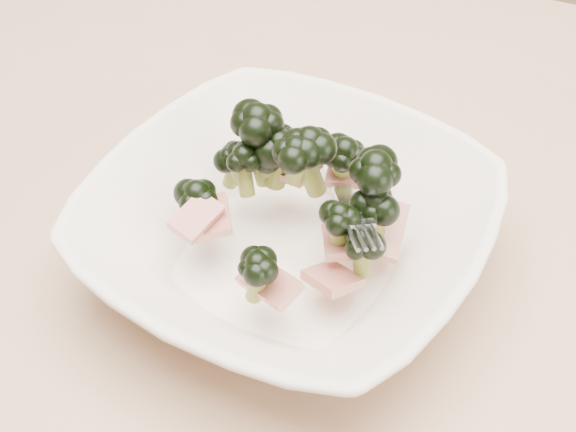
% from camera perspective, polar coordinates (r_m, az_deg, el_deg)
% --- Properties ---
extents(dining_table, '(1.20, 0.80, 0.75)m').
position_cam_1_polar(dining_table, '(0.75, -1.02, -3.17)').
color(dining_table, tan).
rests_on(dining_table, ground).
extents(broccoli_dish, '(0.33, 0.33, 0.12)m').
position_cam_1_polar(broccoli_dish, '(0.59, 0.08, -0.56)').
color(broccoli_dish, silver).
rests_on(broccoli_dish, dining_table).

